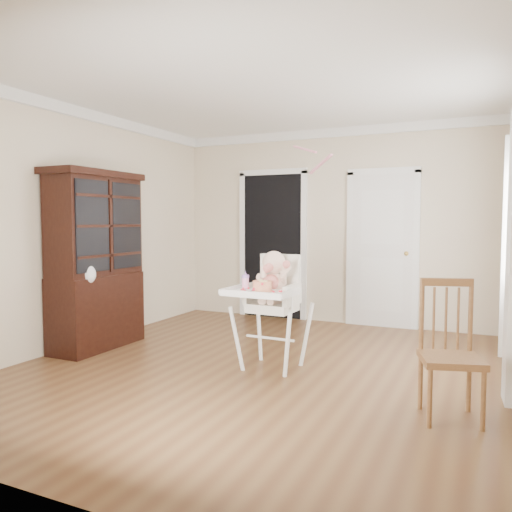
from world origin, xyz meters
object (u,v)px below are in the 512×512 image
at_px(high_chair, 272,297).
at_px(dining_chair, 450,354).
at_px(cake, 262,286).
at_px(sippy_cup, 245,281).
at_px(china_cabinet, 96,260).

relative_size(high_chair, dining_chair, 1.12).
bearing_deg(cake, sippy_cup, 152.13).
height_order(china_cabinet, dining_chair, china_cabinet).
relative_size(high_chair, china_cabinet, 0.57).
bearing_deg(high_chair, dining_chair, -17.67).
height_order(high_chair, sippy_cup, high_chair).
bearing_deg(high_chair, sippy_cup, -142.68).
height_order(high_chair, dining_chair, high_chair).
relative_size(cake, sippy_cup, 1.32).
xyz_separation_m(china_cabinet, dining_chair, (3.74, -0.49, -0.52)).
distance_m(cake, china_cabinet, 2.13).
height_order(high_chair, china_cabinet, china_cabinet).
height_order(sippy_cup, china_cabinet, china_cabinet).
height_order(high_chair, cake, high_chair).
bearing_deg(dining_chair, china_cabinet, 155.88).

